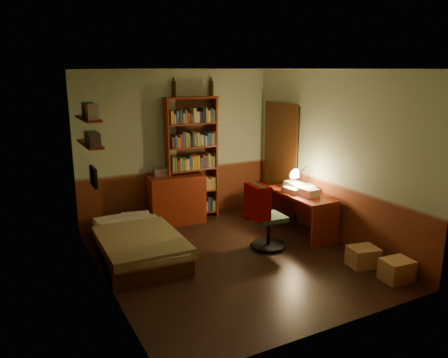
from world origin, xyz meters
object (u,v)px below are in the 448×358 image
bookshelf (192,159)px  desk (300,213)px  bed (137,236)px  cardboard_box_a (397,270)px  dresser (176,199)px  mini_stereo (161,172)px  cardboard_box_b (363,257)px  office_chair (269,213)px  desk_lamp (304,174)px

bookshelf → desk: bookshelf is taller
bed → cardboard_box_a: bed is taller
dresser → mini_stereo: (-0.22, 0.13, 0.49)m
mini_stereo → cardboard_box_b: size_ratio=0.61×
cardboard_box_b → mini_stereo: bearing=121.6°
dresser → office_chair: size_ratio=0.87×
dresser → cardboard_box_a: size_ratio=2.58×
dresser → desk_lamp: 2.22m
mini_stereo → desk_lamp: size_ratio=0.40×
office_chair → dresser: bearing=118.0°
dresser → desk_lamp: size_ratio=1.68×
mini_stereo → office_chair: 2.11m
bed → bookshelf: bookshelf is taller
dresser → desk: 2.13m
cardboard_box_b → desk: bearing=90.3°
office_chair → cardboard_box_a: 1.89m
dresser → office_chair: bearing=-61.2°
desk → bed: bearing=172.9°
bed → cardboard_box_a: bearing=-36.6°
dresser → bed: bearing=-131.1°
desk → cardboard_box_a: size_ratio=3.44×
dresser → cardboard_box_b: (1.59, -2.81, -0.29)m
dresser → desk_lamp: bearing=-34.4°
bed → desk_lamp: (2.71, -0.29, 0.68)m
dresser → desk_lamp: desk_lamp is taller
bed → desk_lamp: 2.81m
bookshelf → office_chair: bookshelf is taller
bed → office_chair: office_chair is taller
desk → desk_lamp: (0.12, 0.10, 0.62)m
dresser → cardboard_box_a: dresser is taller
office_chair → mini_stereo: bearing=122.0°
bed → desk: desk is taller
office_chair → cardboard_box_b: size_ratio=2.90×
cardboard_box_b → office_chair: bearing=124.9°
mini_stereo → desk_lamp: (1.92, -1.45, 0.05)m
desk → cardboard_box_a: desk is taller
bed → desk_lamp: desk_lamp is taller
bed → mini_stereo: (0.79, 1.15, 0.62)m
dresser → office_chair: (0.80, -1.69, 0.12)m
dresser → bookshelf: size_ratio=0.44×
bed → desk: (2.59, -0.39, 0.05)m
bed → desk: bearing=-4.4°
desk_lamp → cardboard_box_a: (-0.05, -2.00, -0.83)m
bookshelf → desk_lamp: bookshelf is taller
dresser → desk_lamp: (1.71, -1.32, 0.54)m
mini_stereo → desk_lamp: 2.41m
desk → cardboard_box_a: bearing=-86.2°
dresser → mini_stereo: 0.55m
desk_lamp → dresser: bearing=152.6°
desk_lamp → office_chair: (-0.90, -0.37, -0.42)m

